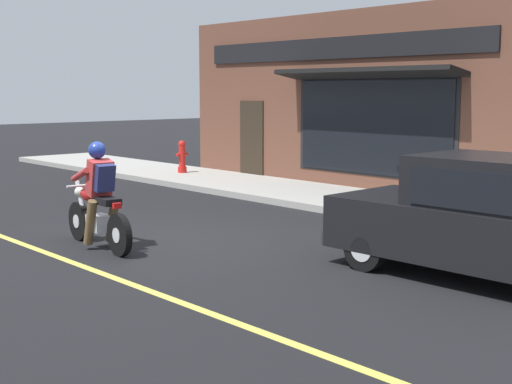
# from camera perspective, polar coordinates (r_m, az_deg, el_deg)

# --- Properties ---
(ground_plane) EXTENTS (80.00, 80.00, 0.00)m
(ground_plane) POSITION_cam_1_polar(r_m,az_deg,el_deg) (11.39, -7.02, -3.95)
(ground_plane) COLOR black
(sidewalk_curb) EXTENTS (2.60, 22.00, 0.14)m
(sidewalk_curb) POSITION_cam_1_polar(r_m,az_deg,el_deg) (16.81, 1.13, 0.26)
(sidewalk_curb) COLOR #9E9B93
(sidewalk_curb) RESTS_ON ground
(storefront_building) EXTENTS (1.25, 10.14, 4.20)m
(storefront_building) POSITION_cam_1_polar(r_m,az_deg,el_deg) (17.24, 6.61, 7.20)
(storefront_building) COLOR brown
(storefront_building) RESTS_ON ground
(motorcycle_with_rider) EXTENTS (0.59, 2.02, 1.62)m
(motorcycle_with_rider) POSITION_cam_1_polar(r_m,az_deg,el_deg) (10.99, -12.50, -0.94)
(motorcycle_with_rider) COLOR black
(motorcycle_with_rider) RESTS_ON ground
(car_hatchback) EXTENTS (1.76, 3.83, 1.57)m
(car_hatchback) POSITION_cam_1_polar(r_m,az_deg,el_deg) (9.39, 17.63, -2.11)
(car_hatchback) COLOR black
(car_hatchback) RESTS_ON ground
(traffic_cone) EXTENTS (0.36, 0.36, 0.60)m
(traffic_cone) POSITION_cam_1_polar(r_m,az_deg,el_deg) (13.98, 17.98, -0.25)
(traffic_cone) COLOR black
(traffic_cone) RESTS_ON sidewalk_curb
(fire_hydrant) EXTENTS (0.36, 0.24, 0.88)m
(fire_hydrant) POSITION_cam_1_polar(r_m,az_deg,el_deg) (19.57, -5.93, 2.81)
(fire_hydrant) COLOR red
(fire_hydrant) RESTS_ON sidewalk_curb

